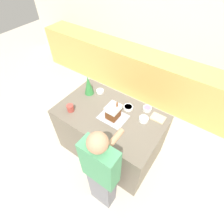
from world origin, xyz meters
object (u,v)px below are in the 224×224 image
baking_tray (113,117)px  person (101,174)px  candy_bowl_near_tray_right (100,91)px  gingerbread_house (113,112)px  candy_bowl_center_rear (147,109)px  decorative_tree (88,85)px  cookbook (158,118)px  candy_bowl_far_right (144,119)px  mug (70,108)px  candy_bowl_front_corner (128,107)px

baking_tray → person: 0.77m
candy_bowl_near_tray_right → gingerbread_house: bearing=-33.7°
candy_bowl_center_rear → decorative_tree: bearing=-167.8°
candy_bowl_near_tray_right → person: person is taller
gingerbread_house → cookbook: (0.52, 0.33, -0.11)m
candy_bowl_near_tray_right → person: (0.79, -1.01, -0.13)m
candy_bowl_near_tray_right → person: bearing=-51.9°
candy_bowl_far_right → person: (-0.05, -0.88, -0.14)m
baking_tray → candy_bowl_center_rear: (0.32, 0.40, 0.02)m
cookbook → mug: size_ratio=1.88×
decorative_tree → mug: size_ratio=3.14×
baking_tray → candy_bowl_front_corner: bearing=72.8°
baking_tray → decorative_tree: size_ratio=1.16×
candy_bowl_near_tray_right → cookbook: candy_bowl_near_tray_right is taller
candy_bowl_front_corner → person: 1.00m
candy_bowl_front_corner → candy_bowl_near_tray_right: bearing=174.7°
decorative_tree → person: size_ratio=0.21×
gingerbread_house → person: 0.80m
candy_bowl_far_right → candy_bowl_front_corner: bearing=165.8°
baking_tray → candy_bowl_center_rear: candy_bowl_center_rear is taller
gingerbread_house → candy_bowl_front_corner: size_ratio=1.98×
candy_bowl_near_tray_right → baking_tray: bearing=-33.7°
candy_bowl_center_rear → candy_bowl_far_right: size_ratio=0.99×
gingerbread_house → candy_bowl_near_tray_right: bearing=146.3°
decorative_tree → candy_bowl_far_right: size_ratio=2.51×
candy_bowl_center_rear → candy_bowl_far_right: bearing=-75.4°
decorative_tree → candy_bowl_front_corner: bearing=5.3°
candy_bowl_far_right → mug: mug is taller
cookbook → candy_bowl_center_rear: bearing=162.8°
candy_bowl_front_corner → cookbook: candy_bowl_front_corner is taller
candy_bowl_center_rear → candy_bowl_front_corner: (-0.24, -0.13, -0.00)m
cookbook → person: (-0.19, -1.03, -0.12)m
decorative_tree → candy_bowl_front_corner: decorative_tree is taller
candy_bowl_near_tray_right → candy_bowl_front_corner: size_ratio=0.86×
candy_bowl_far_right → cookbook: size_ratio=0.67×
candy_bowl_center_rear → candy_bowl_front_corner: bearing=-150.4°
candy_bowl_far_right → cookbook: 0.21m
cookbook → baking_tray: bearing=-147.0°
baking_tray → person: (0.32, -0.70, -0.11)m
gingerbread_house → candy_bowl_center_rear: bearing=51.4°
cookbook → decorative_tree: bearing=-173.1°
baking_tray → candy_bowl_front_corner: 0.28m
baking_tray → gingerbread_house: 0.11m
candy_bowl_far_right → cookbook: (0.15, 0.15, -0.02)m
candy_bowl_front_corner → person: size_ratio=0.09×
candy_bowl_center_rear → baking_tray: bearing=-128.7°
candy_bowl_far_right → cookbook: candy_bowl_far_right is taller
candy_bowl_front_corner → gingerbread_house: bearing=-107.2°
mug → candy_bowl_far_right: bearing=24.7°
gingerbread_house → decorative_tree: (-0.60, 0.20, 0.04)m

